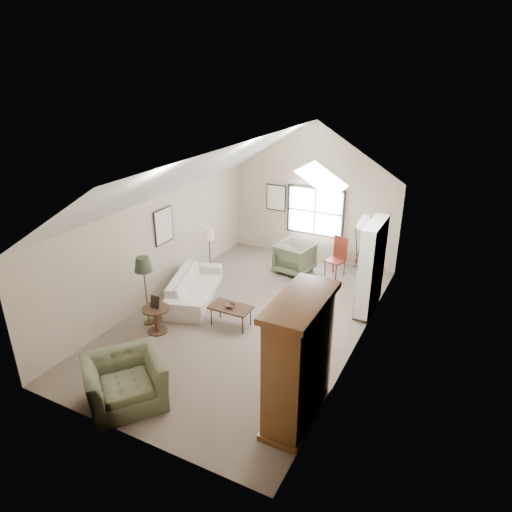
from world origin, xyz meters
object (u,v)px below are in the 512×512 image
at_px(armchair_near, 125,382).
at_px(side_chair, 335,257).
at_px(coffee_table, 231,316).
at_px(side_table, 157,320).
at_px(sofa, 194,287).
at_px(armchair_far, 295,258).
at_px(armoire, 299,361).

height_order(armchair_near, side_chair, side_chair).
distance_m(coffee_table, side_table, 1.61).
height_order(armchair_near, coffee_table, armchair_near).
height_order(side_table, side_chair, side_chair).
xyz_separation_m(side_table, side_chair, (2.56, 4.45, 0.26)).
relative_size(sofa, armchair_far, 2.50).
height_order(armchair_far, side_table, armchair_far).
bearing_deg(armoire, side_chair, 101.60).
distance_m(coffee_table, side_chair, 3.73).
bearing_deg(side_table, sofa, 93.58).
xyz_separation_m(armchair_far, coffee_table, (-0.17, -3.25, -0.19)).
relative_size(armchair_near, side_table, 2.20).
distance_m(armchair_far, side_chair, 1.12).
xyz_separation_m(armchair_far, side_chair, (1.08, 0.25, 0.12)).
distance_m(side_table, side_chair, 5.14).
bearing_deg(side_chair, sofa, -113.60).
bearing_deg(armchair_far, side_table, 79.31).
height_order(armchair_near, armchair_far, armchair_far).
xyz_separation_m(armoire, armchair_near, (-2.74, -1.01, -0.68)).
height_order(armoire, coffee_table, armoire).
distance_m(sofa, armchair_near, 3.76).
relative_size(armchair_near, side_chair, 1.17).
relative_size(coffee_table, side_chair, 0.84).
distance_m(armoire, coffee_table, 3.19).
bearing_deg(armoire, armchair_far, 112.92).
height_order(coffee_table, side_chair, side_chair).
height_order(armoire, sofa, armoire).
distance_m(armchair_far, coffee_table, 3.26).
relative_size(armchair_near, coffee_table, 1.39).
bearing_deg(armchair_near, side_chair, 24.02).
xyz_separation_m(armoire, sofa, (-3.78, 2.61, -0.76)).
height_order(armchair_near, side_table, armchair_near).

